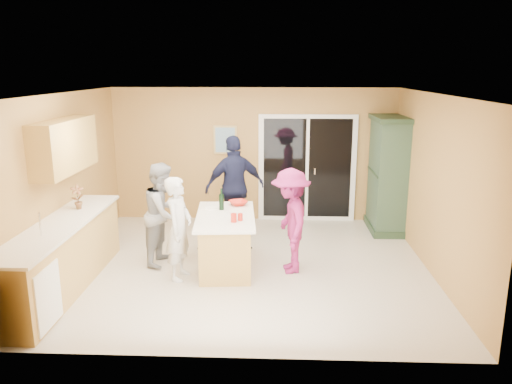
{
  "coord_description": "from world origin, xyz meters",
  "views": [
    {
      "loc": [
        0.46,
        -7.14,
        2.95
      ],
      "look_at": [
        0.15,
        0.1,
        1.15
      ],
      "focal_mm": 35.0,
      "sensor_mm": 36.0,
      "label": 1
    }
  ],
  "objects_px": {
    "woman_white": "(179,228)",
    "woman_grey": "(164,214)",
    "green_hutch": "(387,176)",
    "woman_magenta": "(291,221)",
    "kitchen_island": "(226,243)",
    "woman_navy": "(235,187)"
  },
  "relations": [
    {
      "from": "kitchen_island",
      "to": "woman_white",
      "type": "distance_m",
      "value": 0.82
    },
    {
      "from": "green_hutch",
      "to": "woman_magenta",
      "type": "bearing_deg",
      "value": -131.77
    },
    {
      "from": "woman_white",
      "to": "woman_navy",
      "type": "distance_m",
      "value": 1.96
    },
    {
      "from": "kitchen_island",
      "to": "woman_grey",
      "type": "xyz_separation_m",
      "value": [
        -0.97,
        0.18,
        0.4
      ]
    },
    {
      "from": "woman_white",
      "to": "woman_grey",
      "type": "relative_size",
      "value": 0.95
    },
    {
      "from": "woman_navy",
      "to": "kitchen_island",
      "type": "bearing_deg",
      "value": 66.82
    },
    {
      "from": "green_hutch",
      "to": "woman_grey",
      "type": "height_order",
      "value": "green_hutch"
    },
    {
      "from": "kitchen_island",
      "to": "woman_navy",
      "type": "bearing_deg",
      "value": 84.5
    },
    {
      "from": "kitchen_island",
      "to": "woman_navy",
      "type": "relative_size",
      "value": 0.9
    },
    {
      "from": "woman_white",
      "to": "woman_magenta",
      "type": "xyz_separation_m",
      "value": [
        1.59,
        0.33,
        0.03
      ]
    },
    {
      "from": "green_hutch",
      "to": "woman_magenta",
      "type": "relative_size",
      "value": 1.36
    },
    {
      "from": "woman_white",
      "to": "woman_navy",
      "type": "bearing_deg",
      "value": -9.71
    },
    {
      "from": "woman_grey",
      "to": "woman_navy",
      "type": "distance_m",
      "value": 1.61
    },
    {
      "from": "woman_white",
      "to": "woman_grey",
      "type": "distance_m",
      "value": 0.69
    },
    {
      "from": "woman_magenta",
      "to": "kitchen_island",
      "type": "bearing_deg",
      "value": -102.43
    },
    {
      "from": "green_hutch",
      "to": "woman_magenta",
      "type": "xyz_separation_m",
      "value": [
        -1.82,
        -2.04,
        -0.26
      ]
    },
    {
      "from": "woman_white",
      "to": "kitchen_island",
      "type": "bearing_deg",
      "value": -47.37
    },
    {
      "from": "woman_white",
      "to": "woman_grey",
      "type": "xyz_separation_m",
      "value": [
        -0.35,
        0.59,
        0.04
      ]
    },
    {
      "from": "kitchen_island",
      "to": "woman_white",
      "type": "relative_size",
      "value": 1.1
    },
    {
      "from": "kitchen_island",
      "to": "woman_white",
      "type": "height_order",
      "value": "woman_white"
    },
    {
      "from": "woman_white",
      "to": "woman_magenta",
      "type": "distance_m",
      "value": 1.62
    },
    {
      "from": "kitchen_island",
      "to": "woman_magenta",
      "type": "bearing_deg",
      "value": -9.14
    }
  ]
}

